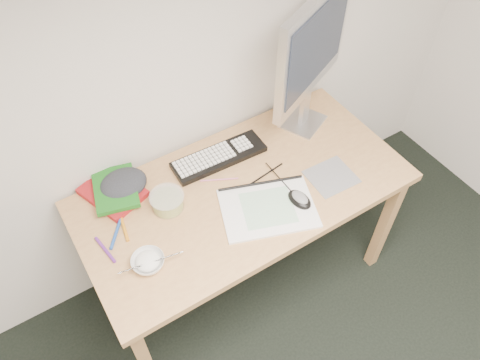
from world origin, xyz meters
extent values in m
plane|color=silver|center=(0.00, 1.80, 1.30)|extent=(3.60, 0.00, 3.60)
cube|color=tan|center=(0.90, 1.13, 0.36)|extent=(0.05, 0.05, 0.71)
cube|color=tan|center=(-0.40, 1.73, 0.36)|extent=(0.05, 0.05, 0.71)
cube|color=tan|center=(0.90, 1.73, 0.36)|extent=(0.05, 0.05, 0.71)
cube|color=tan|center=(0.25, 1.43, 0.73)|extent=(1.40, 0.70, 0.03)
cube|color=slate|center=(0.60, 1.28, 0.75)|extent=(0.20, 0.18, 0.00)
cube|color=white|center=(0.27, 1.28, 0.76)|extent=(0.45, 0.38, 0.01)
cube|color=black|center=(0.25, 1.63, 0.76)|extent=(0.43, 0.15, 0.03)
cube|color=silver|center=(0.71, 1.62, 0.75)|extent=(0.25, 0.24, 0.01)
cube|color=silver|center=(0.71, 1.62, 0.85)|extent=(0.07, 0.05, 0.18)
cube|color=silver|center=(0.71, 1.62, 1.17)|extent=(0.52, 0.27, 0.45)
cube|color=black|center=(0.71, 1.62, 1.18)|extent=(0.46, 0.22, 0.35)
ellipsoid|color=black|center=(0.40, 1.25, 0.78)|extent=(0.08, 0.12, 0.04)
imported|color=white|center=(-0.25, 1.31, 0.77)|extent=(0.12, 0.12, 0.04)
cylinder|color=#BBBBBD|center=(-0.24, 1.29, 0.79)|extent=(0.23, 0.06, 0.02)
cylinder|color=#CECC48|center=(-0.06, 1.51, 0.78)|extent=(0.15, 0.15, 0.07)
cube|color=maroon|center=(-0.23, 1.69, 0.76)|extent=(0.26, 0.30, 0.02)
cube|color=#196118|center=(-0.22, 1.68, 0.79)|extent=(0.23, 0.27, 0.02)
ellipsoid|color=#222529|center=(-0.18, 1.69, 0.78)|extent=(0.18, 0.16, 0.07)
cylinder|color=#D0689A|center=(0.18, 1.52, 0.75)|extent=(0.15, 0.08, 0.01)
cylinder|color=#A38F56|center=(0.27, 1.43, 0.75)|extent=(0.17, 0.06, 0.01)
cylinder|color=black|center=(0.37, 1.44, 0.75)|extent=(0.19, 0.03, 0.01)
cylinder|color=#1C459C|center=(-0.30, 1.50, 0.76)|extent=(0.10, 0.12, 0.01)
cylinder|color=orange|center=(-0.26, 1.51, 0.76)|extent=(0.04, 0.14, 0.01)
cylinder|color=#602485|center=(-0.36, 1.45, 0.76)|extent=(0.03, 0.14, 0.01)
camera|label=1|loc=(-0.43, 0.38, 2.28)|focal=35.00mm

